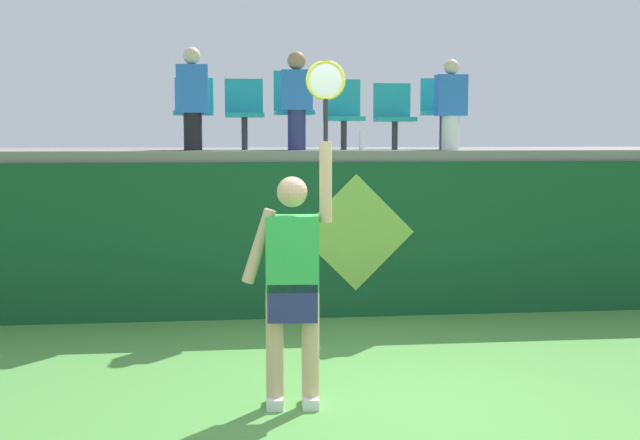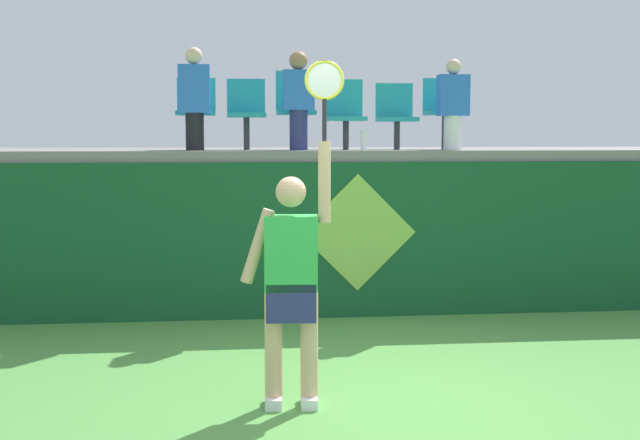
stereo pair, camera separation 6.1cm
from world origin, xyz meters
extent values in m
plane|color=#519342|center=(0.00, 0.00, 0.00)|extent=(40.00, 40.00, 0.00)
cube|color=#144C28|center=(0.00, 3.10, 0.84)|extent=(13.46, 0.20, 1.69)
cube|color=gray|center=(0.00, 4.30, 1.75)|extent=(13.46, 2.49, 0.12)
cube|color=white|center=(-0.76, 0.09, 0.04)|extent=(0.14, 0.27, 0.08)
cube|color=white|center=(-0.50, 0.07, 0.04)|extent=(0.14, 0.27, 0.08)
cylinder|color=#DBAD84|center=(-0.76, 0.09, 0.43)|extent=(0.13, 0.13, 0.86)
cylinder|color=#DBAD84|center=(-0.50, 0.07, 0.43)|extent=(0.13, 0.13, 0.86)
cube|color=navy|center=(-0.63, 0.08, 0.78)|extent=(0.38, 0.25, 0.28)
cube|color=green|center=(-0.63, 0.08, 1.13)|extent=(0.40, 0.25, 0.54)
sphere|color=#DBAD84|center=(-0.63, 0.08, 1.57)|extent=(0.22, 0.22, 0.22)
cylinder|color=#DBAD84|center=(-0.87, 0.09, 1.18)|extent=(0.26, 0.11, 0.55)
cylinder|color=#DBAD84|center=(-0.39, 0.06, 1.64)|extent=(0.09, 0.09, 0.58)
cylinder|color=black|center=(-0.39, 0.06, 2.08)|extent=(0.03, 0.03, 0.30)
torus|color=gold|center=(-0.39, 0.06, 2.36)|extent=(0.28, 0.04, 0.28)
ellipsoid|color=silver|center=(-0.39, 0.06, 2.36)|extent=(0.24, 0.03, 0.24)
cylinder|color=white|center=(0.39, 3.25, 1.92)|extent=(0.06, 0.06, 0.22)
cylinder|color=#38383D|center=(-1.45, 3.75, 2.00)|extent=(0.07, 0.07, 0.39)
cube|color=teal|center=(-1.45, 3.75, 2.22)|extent=(0.44, 0.42, 0.05)
cube|color=teal|center=(-1.45, 3.94, 2.44)|extent=(0.44, 0.04, 0.38)
cylinder|color=#38383D|center=(-0.88, 3.75, 1.99)|extent=(0.07, 0.07, 0.37)
cube|color=teal|center=(-0.88, 3.75, 2.20)|extent=(0.44, 0.42, 0.05)
cube|color=teal|center=(-0.88, 3.94, 2.43)|extent=(0.44, 0.04, 0.40)
cylinder|color=#38383D|center=(-0.31, 3.75, 2.01)|extent=(0.07, 0.07, 0.40)
cube|color=teal|center=(-0.31, 3.75, 2.23)|extent=(0.44, 0.42, 0.05)
cube|color=teal|center=(-0.31, 3.94, 2.49)|extent=(0.44, 0.04, 0.46)
cylinder|color=#38383D|center=(0.26, 3.75, 1.97)|extent=(0.07, 0.07, 0.33)
cube|color=teal|center=(0.26, 3.75, 2.16)|extent=(0.44, 0.42, 0.05)
cube|color=teal|center=(0.26, 3.94, 2.41)|extent=(0.44, 0.04, 0.44)
cylinder|color=#38383D|center=(0.86, 3.75, 1.97)|extent=(0.07, 0.07, 0.32)
cube|color=teal|center=(0.86, 3.75, 2.16)|extent=(0.44, 0.42, 0.05)
cube|color=teal|center=(0.86, 3.94, 2.38)|extent=(0.44, 0.04, 0.40)
cylinder|color=#38383D|center=(1.43, 3.75, 2.01)|extent=(0.07, 0.07, 0.40)
cube|color=teal|center=(1.43, 3.75, 2.23)|extent=(0.44, 0.42, 0.05)
cube|color=teal|center=(1.43, 3.94, 2.45)|extent=(0.44, 0.04, 0.39)
cylinder|color=navy|center=(-0.31, 3.39, 2.03)|extent=(0.20, 0.20, 0.44)
cube|color=blue|center=(-0.31, 3.39, 2.47)|extent=(0.34, 0.20, 0.43)
sphere|color=#A87A56|center=(-0.31, 3.39, 2.79)|extent=(0.20, 0.20, 0.20)
cylinder|color=black|center=(-1.45, 3.40, 2.01)|extent=(0.20, 0.20, 0.41)
cube|color=blue|center=(-1.45, 3.40, 2.48)|extent=(0.34, 0.20, 0.52)
sphere|color=beige|center=(-1.45, 3.40, 2.83)|extent=(0.19, 0.19, 0.19)
cylinder|color=white|center=(1.43, 3.40, 2.00)|extent=(0.20, 0.20, 0.38)
cube|color=blue|center=(1.43, 3.40, 2.42)|extent=(0.34, 0.20, 0.46)
sphere|color=beige|center=(1.43, 3.40, 2.74)|extent=(0.17, 0.17, 0.17)
cube|color=#144C28|center=(0.29, 3.00, 0.00)|extent=(0.90, 0.01, 0.00)
plane|color=#8CC64C|center=(0.29, 2.99, 0.93)|extent=(1.27, 0.00, 1.27)
camera|label=1|loc=(-1.11, -5.87, 1.98)|focal=47.00mm
camera|label=2|loc=(-1.05, -5.88, 1.98)|focal=47.00mm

